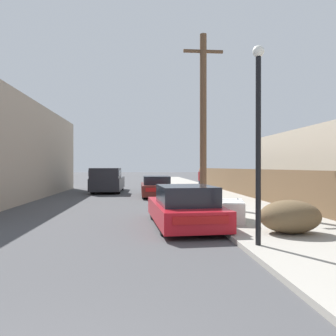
% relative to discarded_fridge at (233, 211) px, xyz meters
% --- Properties ---
extents(sidewalk_curb, '(4.20, 63.00, 0.12)m').
position_rel_discarded_fridge_xyz_m(sidewalk_curb, '(1.41, 14.77, -0.39)').
color(sidewalk_curb, '#9E998E').
rests_on(sidewalk_curb, ground).
extents(discarded_fridge, '(1.03, 1.73, 0.69)m').
position_rel_discarded_fridge_xyz_m(discarded_fridge, '(0.00, 0.00, 0.00)').
color(discarded_fridge, silver).
rests_on(discarded_fridge, sidewalk_curb).
extents(parked_sports_car_red, '(2.16, 4.63, 1.30)m').
position_rel_discarded_fridge_xyz_m(parked_sports_car_red, '(-1.61, -0.17, 0.14)').
color(parked_sports_car_red, red).
rests_on(parked_sports_car_red, ground).
extents(car_parked_mid, '(1.89, 4.65, 1.30)m').
position_rel_discarded_fridge_xyz_m(car_parked_mid, '(-2.04, 10.25, 0.17)').
color(car_parked_mid, '#5B1E19').
rests_on(car_parked_mid, ground).
extents(pickup_truck, '(2.13, 5.88, 1.79)m').
position_rel_discarded_fridge_xyz_m(pickup_truck, '(-5.45, 13.92, 0.44)').
color(pickup_truck, '#232328').
rests_on(pickup_truck, ground).
extents(utility_pole, '(1.80, 0.30, 7.75)m').
position_rel_discarded_fridge_xyz_m(utility_pole, '(-0.17, 4.19, 3.65)').
color(utility_pole, brown).
rests_on(utility_pole, sidewalk_curb).
extents(street_lamp, '(0.26, 0.26, 4.49)m').
position_rel_discarded_fridge_xyz_m(street_lamp, '(-0.34, -3.25, 2.28)').
color(street_lamp, black).
rests_on(street_lamp, sidewalk_curb).
extents(brush_pile, '(1.64, 1.24, 0.87)m').
position_rel_discarded_fridge_xyz_m(brush_pile, '(0.97, -2.03, 0.11)').
color(brush_pile, brown).
rests_on(brush_pile, sidewalk_curb).
extents(wooden_fence, '(0.08, 34.23, 1.63)m').
position_rel_discarded_fridge_xyz_m(wooden_fence, '(3.36, 7.54, 0.48)').
color(wooden_fence, brown).
rests_on(wooden_fence, sidewalk_curb).
extents(pedestrian, '(0.34, 0.34, 1.64)m').
position_rel_discarded_fridge_xyz_m(pedestrian, '(1.21, 12.43, 0.51)').
color(pedestrian, '#282D42').
rests_on(pedestrian, sidewalk_curb).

